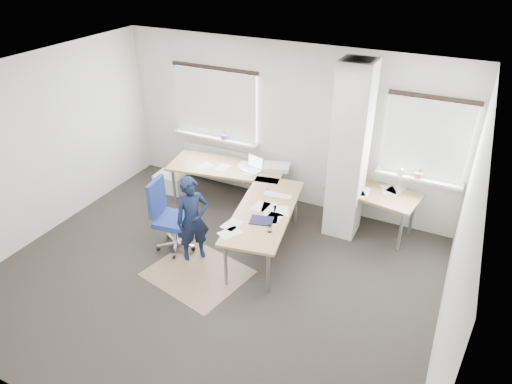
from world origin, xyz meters
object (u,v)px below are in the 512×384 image
at_px(desk_main, 247,188).
at_px(task_chair, 172,230).
at_px(person, 193,219).
at_px(desk_side, 373,193).

bearing_deg(desk_main, task_chair, -134.26).
xyz_separation_m(task_chair, person, (0.42, -0.05, 0.35)).
bearing_deg(desk_side, task_chair, -135.11).
height_order(task_chair, person, person).
distance_m(desk_side, task_chair, 3.18).
bearing_deg(desk_side, desk_main, -148.49).
xyz_separation_m(desk_side, person, (-2.17, -1.86, -0.02)).
relative_size(desk_side, person, 1.13).
height_order(desk_main, task_chair, task_chair).
xyz_separation_m(desk_main, desk_side, (1.86, 0.73, -0.01)).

